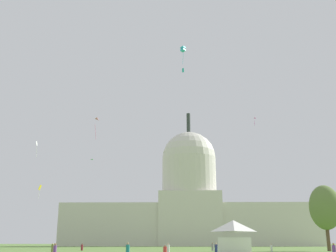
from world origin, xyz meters
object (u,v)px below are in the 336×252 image
(person_maroon_deep_crowd, at_px, (82,247))
(kite_cyan_high, at_px, (183,49))
(person_white_edge_east, at_px, (168,249))
(kite_magenta_high, at_px, (254,120))
(kite_white_mid, at_px, (37,145))
(person_navy_back_left, at_px, (216,250))
(capitol_building, at_px, (190,207))
(person_tan_aisle_center, at_px, (246,247))
(tree_east_far, at_px, (325,208))
(person_grey_lawn_far_left, at_px, (213,247))
(kite_turquoise_high, at_px, (183,70))
(person_purple_mid_left, at_px, (55,252))
(person_white_front_left, at_px, (271,248))
(person_red_near_tent, at_px, (165,252))
(person_olive_near_tree_west, at_px, (52,249))
(kite_green_mid, at_px, (90,161))
(kite_pink_mid, at_px, (95,121))
(kite_yellow_low, at_px, (40,189))
(event_tent, at_px, (234,236))

(person_maroon_deep_crowd, bearing_deg, kite_cyan_high, -80.83)
(person_white_edge_east, bearing_deg, kite_magenta_high, -86.57)
(kite_white_mid, bearing_deg, person_navy_back_left, 89.53)
(capitol_building, bearing_deg, person_tan_aisle_center, -85.77)
(tree_east_far, relative_size, person_tan_aisle_center, 7.58)
(person_grey_lawn_far_left, height_order, person_white_edge_east, person_grey_lawn_far_left)
(kite_cyan_high, bearing_deg, person_white_edge_east, 27.89)
(person_tan_aisle_center, height_order, kite_turquoise_high, kite_turquoise_high)
(person_tan_aisle_center, bearing_deg, tree_east_far, 163.49)
(person_purple_mid_left, height_order, person_white_front_left, person_purple_mid_left)
(person_maroon_deep_crowd, relative_size, person_white_edge_east, 0.96)
(person_navy_back_left, relative_size, person_red_near_tent, 1.17)
(person_olive_near_tree_west, bearing_deg, kite_green_mid, 132.03)
(kite_turquoise_high, xyz_separation_m, kite_green_mid, (-26.06, 10.18, -22.57))
(capitol_building, height_order, person_white_front_left, capitol_building)
(kite_white_mid, height_order, kite_turquoise_high, kite_turquoise_high)
(person_grey_lawn_far_left, relative_size, person_navy_back_left, 0.99)
(person_white_front_left, bearing_deg, kite_green_mid, -125.17)
(capitol_building, xyz_separation_m, person_grey_lawn_far_left, (2.05, -100.19, -16.50))
(kite_pink_mid, bearing_deg, person_purple_mid_left, 5.50)
(person_white_front_left, relative_size, person_red_near_tent, 1.01)
(kite_pink_mid, bearing_deg, kite_white_mid, -144.60)
(tree_east_far, relative_size, person_olive_near_tree_west, 8.09)
(kite_cyan_high, bearing_deg, person_olive_near_tree_west, -4.69)
(person_tan_aisle_center, relative_size, person_white_front_left, 1.21)
(person_white_front_left, relative_size, kite_turquoise_high, 1.25)
(person_navy_back_left, distance_m, kite_white_mid, 74.43)
(person_tan_aisle_center, bearing_deg, person_purple_mid_left, 27.23)
(person_white_front_left, height_order, kite_turquoise_high, kite_turquoise_high)
(person_tan_aisle_center, distance_m, person_navy_back_left, 28.87)
(person_navy_back_left, height_order, kite_white_mid, kite_white_mid)
(kite_yellow_low, bearing_deg, person_white_edge_east, -77.71)
(kite_white_mid, xyz_separation_m, kite_cyan_high, (40.11, -20.48, 18.31))
(kite_pink_mid, relative_size, kite_turquoise_high, 3.51)
(person_olive_near_tree_west, relative_size, kite_magenta_high, 0.73)
(person_purple_mid_left, distance_m, kite_pink_mid, 45.89)
(kite_magenta_high, bearing_deg, person_maroon_deep_crowd, -26.85)
(person_grey_lawn_far_left, height_order, kite_cyan_high, kite_cyan_high)
(event_tent, bearing_deg, person_white_edge_east, -151.95)
(capitol_building, bearing_deg, person_grey_lawn_far_left, -88.83)
(event_tent, bearing_deg, kite_turquoise_high, 113.02)
(person_purple_mid_left, relative_size, person_red_near_tent, 1.15)
(person_grey_lawn_far_left, height_order, person_navy_back_left, person_navy_back_left)
(event_tent, xyz_separation_m, person_grey_lawn_far_left, (-2.75, 13.59, -2.07))
(person_white_front_left, height_order, kite_pink_mid, kite_pink_mid)
(person_maroon_deep_crowd, bearing_deg, person_purple_mid_left, -152.11)
(kite_green_mid, bearing_deg, kite_magenta_high, 98.53)
(person_purple_mid_left, relative_size, kite_cyan_high, 0.37)
(tree_east_far, height_order, person_grey_lawn_far_left, tree_east_far)
(person_maroon_deep_crowd, distance_m, kite_turquoise_high, 51.75)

